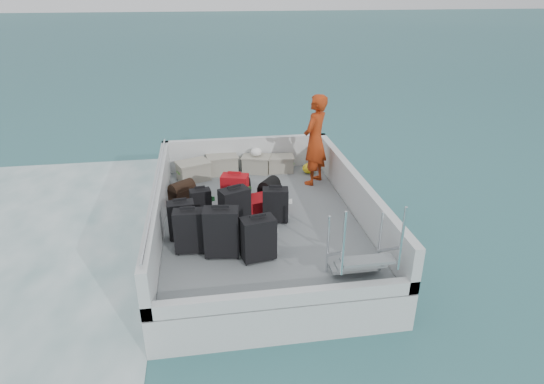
{
  "coord_description": "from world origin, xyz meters",
  "views": [
    {
      "loc": [
        -0.9,
        -7.07,
        4.39
      ],
      "look_at": [
        0.24,
        0.22,
        1.0
      ],
      "focal_mm": 30.0,
      "sensor_mm": 36.0,
      "label": 1
    }
  ],
  "objects": [
    {
      "name": "suitcase_0",
      "position": [
        -1.21,
        -0.95,
        0.97
      ],
      "size": [
        0.47,
        0.28,
        0.7
      ],
      "primitive_type": "cube",
      "rotation": [
        0.0,
        0.0,
        -0.06
      ],
      "color": "black",
      "rests_on": "deck"
    },
    {
      "name": "duffel_1",
      "position": [
        -0.32,
        0.91,
        0.78
      ],
      "size": [
        0.52,
        0.43,
        0.32
      ],
      "primitive_type": null,
      "rotation": [
        0.0,
        0.0,
        -0.35
      ],
      "color": "black",
      "rests_on": "deck"
    },
    {
      "name": "suitcase_8",
      "position": [
        0.04,
        0.28,
        0.75
      ],
      "size": [
        0.76,
        0.6,
        0.27
      ],
      "primitive_type": "cube",
      "rotation": [
        0.0,
        0.0,
        1.84
      ],
      "color": "#9E0C0E",
      "rests_on": "deck"
    },
    {
      "name": "crate_1",
      "position": [
        -0.54,
        2.2,
        0.81
      ],
      "size": [
        0.67,
        0.5,
        0.37
      ],
      "primitive_type": "cube",
      "rotation": [
        0.0,
        0.0,
        0.12
      ],
      "color": "gray",
      "rests_on": "deck"
    },
    {
      "name": "ground",
      "position": [
        0.0,
        0.0,
        0.0
      ],
      "size": [
        160.0,
        160.0,
        0.0
      ],
      "primitive_type": "plane",
      "color": "#174853",
      "rests_on": "ground"
    },
    {
      "name": "suitcase_3",
      "position": [
        -0.73,
        -1.13,
        1.01
      ],
      "size": [
        0.55,
        0.36,
        0.78
      ],
      "primitive_type": "cube",
      "rotation": [
        0.0,
        0.0,
        -0.13
      ],
      "color": "black",
      "rests_on": "deck"
    },
    {
      "name": "suitcase_5",
      "position": [
        -0.4,
        0.44,
        0.95
      ],
      "size": [
        0.53,
        0.41,
        0.66
      ],
      "primitive_type": "cube",
      "rotation": [
        0.0,
        0.0,
        -0.29
      ],
      "color": "#9E0C0E",
      "rests_on": "deck"
    },
    {
      "name": "duffel_0",
      "position": [
        -1.37,
        0.87,
        0.78
      ],
      "size": [
        0.54,
        0.52,
        0.32
      ],
      "primitive_type": null,
      "rotation": [
        0.0,
        0.0,
        0.68
      ],
      "color": "black",
      "rests_on": "deck"
    },
    {
      "name": "suitcase_2",
      "position": [
        -1.03,
        0.19,
        0.88
      ],
      "size": [
        0.38,
        0.27,
        0.52
      ],
      "primitive_type": "cube",
      "rotation": [
        0.0,
        0.0,
        0.15
      ],
      "color": "black",
      "rests_on": "deck"
    },
    {
      "name": "suitcase_4",
      "position": [
        -0.47,
        -0.28,
        0.97
      ],
      "size": [
        0.55,
        0.44,
        0.71
      ],
      "primitive_type": "cube",
      "rotation": [
        0.0,
        0.0,
        0.39
      ],
      "color": "black",
      "rests_on": "deck"
    },
    {
      "name": "ferry_hull",
      "position": [
        0.0,
        0.0,
        0.3
      ],
      "size": [
        3.6,
        5.0,
        0.6
      ],
      "primitive_type": "cube",
      "color": "silver",
      "rests_on": "ground"
    },
    {
      "name": "crate_2",
      "position": [
        0.2,
        2.15,
        0.79
      ],
      "size": [
        0.66,
        0.55,
        0.34
      ],
      "primitive_type": "cube",
      "rotation": [
        0.0,
        0.0,
        -0.33
      ],
      "color": "gray",
      "rests_on": "deck"
    },
    {
      "name": "suitcase_6",
      "position": [
        -0.2,
        -1.31,
        0.96
      ],
      "size": [
        0.54,
        0.39,
        0.68
      ],
      "primitive_type": "cube",
      "rotation": [
        0.0,
        0.0,
        0.2
      ],
      "color": "black",
      "rests_on": "deck"
    },
    {
      "name": "crate_0",
      "position": [
        -1.16,
        1.91,
        0.81
      ],
      "size": [
        0.73,
        0.62,
        0.37
      ],
      "primitive_type": "cube",
      "rotation": [
        0.0,
        0.0,
        0.36
      ],
      "color": "gray",
      "rests_on": "deck"
    },
    {
      "name": "suitcase_7",
      "position": [
        0.24,
        -0.17,
        0.93
      ],
      "size": [
        0.47,
        0.31,
        0.61
      ],
      "primitive_type": "cube",
      "rotation": [
        0.0,
        0.0,
        -0.14
      ],
      "color": "black",
      "rests_on": "deck"
    },
    {
      "name": "deck",
      "position": [
        0.0,
        0.0,
        0.61
      ],
      "size": [
        3.3,
        4.7,
        0.02
      ],
      "primitive_type": "cube",
      "color": "slate",
      "rests_on": "ferry_hull"
    },
    {
      "name": "duffel_2",
      "position": [
        0.27,
        0.73,
        0.78
      ],
      "size": [
        0.49,
        0.51,
        0.32
      ],
      "primitive_type": null,
      "rotation": [
        0.0,
        0.0,
        0.92
      ],
      "color": "black",
      "rests_on": "deck"
    },
    {
      "name": "passenger",
      "position": [
        1.3,
        1.39,
        1.54
      ],
      "size": [
        0.77,
        0.8,
        1.84
      ],
      "primitive_type": "imported",
      "rotation": [
        0.0,
        0.0,
        -2.27
      ],
      "color": "#E04215",
      "rests_on": "deck"
    },
    {
      "name": "crate_3",
      "position": [
        0.72,
        2.1,
        0.78
      ],
      "size": [
        0.56,
        0.4,
        0.32
      ],
      "primitive_type": "cube",
      "rotation": [
        0.0,
        0.0,
        -0.06
      ],
      "color": "gray",
      "rests_on": "deck"
    },
    {
      "name": "white_bag",
      "position": [
        0.2,
        2.15,
        1.05
      ],
      "size": [
        0.24,
        0.24,
        0.18
      ],
      "primitive_type": "ellipsoid",
      "color": "white",
      "rests_on": "crate_2"
    },
    {
      "name": "suitcase_1",
      "position": [
        -1.34,
        -0.5,
        0.94
      ],
      "size": [
        0.44,
        0.28,
        0.64
      ],
      "primitive_type": "cube",
      "rotation": [
        0.0,
        0.0,
        0.08
      ],
      "color": "black",
      "rests_on": "deck"
    },
    {
      "name": "deck_fittings",
      "position": [
        0.35,
        -0.32,
        0.99
      ],
      "size": [
        3.6,
        5.0,
        0.9
      ],
      "color": "silver",
      "rests_on": "deck"
    },
    {
      "name": "yellow_bag",
      "position": [
        1.32,
        1.91,
        0.73
      ],
      "size": [
        0.28,
        0.26,
        0.22
      ],
      "primitive_type": "ellipsoid",
      "color": "yellow",
      "rests_on": "deck"
    }
  ]
}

